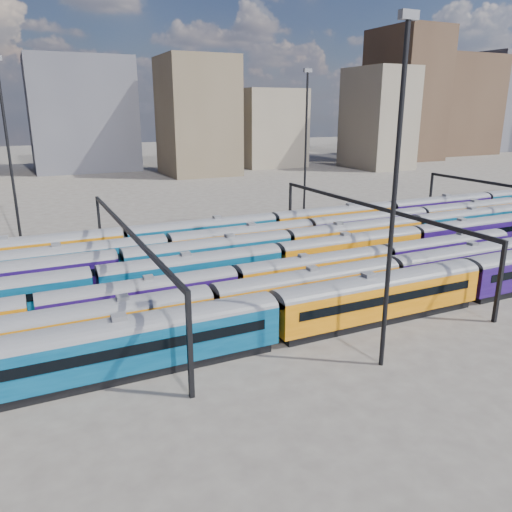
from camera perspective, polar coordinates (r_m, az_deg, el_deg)
name	(u,v)px	position (r m, az deg, el deg)	size (l,w,h in m)	color
ground	(297,275)	(60.87, 4.75, -2.19)	(500.00, 500.00, 0.00)	#47413C
rake_1	(391,271)	(55.55, 15.23, -1.71)	(122.98, 3.00, 5.05)	black
rake_2	(142,294)	(48.78, -12.91, -4.31)	(96.12, 2.82, 4.73)	black
rake_3	(351,247)	(64.12, 10.76, 1.06)	(103.67, 3.04, 5.11)	black
rake_4	(355,234)	(70.47, 11.25, 2.50)	(106.57, 3.12, 5.26)	black
rake_5	(243,238)	(67.42, -1.54, 2.12)	(145.65, 3.04, 5.12)	black
rake_6	(335,217)	(80.32, 9.02, 4.40)	(154.09, 3.22, 5.43)	black
gantry_1	(127,239)	(52.18, -14.49, 1.92)	(0.35, 40.35, 8.03)	black
gantry_2	(368,213)	(64.55, 12.65, 4.80)	(0.35, 40.35, 8.03)	black
mast_1	(9,153)	(72.01, -26.40, 10.47)	(1.40, 0.50, 25.60)	black
mast_2	(395,189)	(37.17, 15.58, 7.38)	(1.40, 0.50, 25.60)	black
mast_3	(306,142)	(86.12, 5.71, 12.81)	(1.40, 0.50, 25.60)	black
skyline	(400,104)	(205.16, 16.12, 16.34)	(399.22, 60.48, 50.03)	#665B4C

